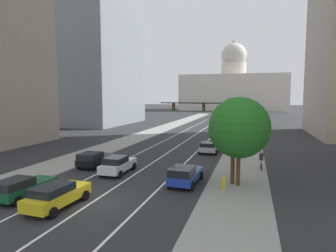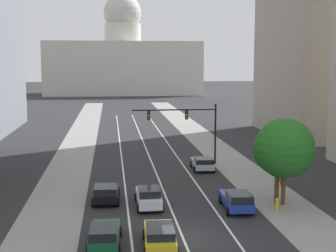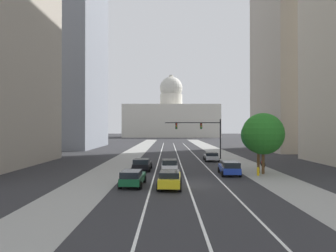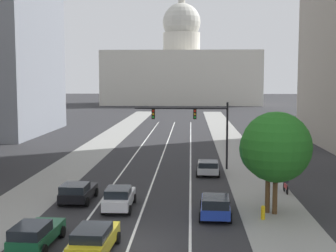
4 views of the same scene
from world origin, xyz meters
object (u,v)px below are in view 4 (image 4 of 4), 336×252
(car_yellow, at_px, (94,239))
(traffic_signal_mast, at_px, (197,121))
(car_black, at_px, (78,192))
(car_silver, at_px, (208,167))
(car_blue, at_px, (215,205))
(fire_hydrant, at_px, (263,212))
(street_tree_mid_right, at_px, (276,147))
(street_tree_near_right, at_px, (269,149))
(cyclist, at_px, (286,182))
(car_green, at_px, (36,234))
(capitol_building, at_px, (181,72))
(car_white, at_px, (119,197))

(car_yellow, distance_m, traffic_signal_mast, 23.77)
(traffic_signal_mast, bearing_deg, car_black, -123.93)
(car_silver, distance_m, car_blue, 13.34)
(traffic_signal_mast, distance_m, fire_hydrant, 17.43)
(car_silver, height_order, street_tree_mid_right, street_tree_mid_right)
(car_blue, bearing_deg, street_tree_near_right, -67.60)
(car_silver, height_order, cyclist, cyclist)
(car_green, relative_size, cyclist, 2.54)
(capitol_building, distance_m, car_blue, 131.26)
(car_green, distance_m, street_tree_near_right, 15.37)
(capitol_building, height_order, car_yellow, capitol_building)
(car_yellow, xyz_separation_m, street_tree_near_right, (9.91, 7.93, 3.46))
(car_black, height_order, traffic_signal_mast, traffic_signal_mast)
(car_silver, bearing_deg, street_tree_near_right, -161.97)
(car_silver, xyz_separation_m, street_tree_near_right, (3.47, -12.08, 3.52))
(street_tree_near_right, bearing_deg, street_tree_mid_right, -32.01)
(car_silver, distance_m, street_tree_near_right, 13.05)
(fire_hydrant, bearing_deg, car_green, -155.94)
(car_silver, bearing_deg, car_green, 155.37)
(cyclist, bearing_deg, street_tree_mid_right, 160.80)
(car_black, distance_m, street_tree_near_right, 13.73)
(cyclist, bearing_deg, car_green, 127.95)
(car_black, xyz_separation_m, cyclist, (15.39, 3.40, 0.09))
(traffic_signal_mast, bearing_deg, car_silver, -70.38)
(car_blue, relative_size, street_tree_mid_right, 0.66)
(car_black, bearing_deg, cyclist, -76.23)
(car_white, relative_size, car_silver, 1.08)
(car_silver, bearing_deg, capitol_building, 4.34)
(capitol_building, height_order, car_green, capitol_building)
(car_black, height_order, cyclist, cyclist)
(car_white, height_order, street_tree_near_right, street_tree_near_right)
(car_yellow, distance_m, street_tree_mid_right, 13.37)
(street_tree_mid_right, bearing_deg, car_green, -153.00)
(cyclist, bearing_deg, capitol_building, 3.50)
(car_yellow, bearing_deg, cyclist, -39.59)
(capitol_building, height_order, fire_hydrant, capitol_building)
(capitol_building, distance_m, street_tree_near_right, 129.96)
(car_blue, bearing_deg, car_green, 124.16)
(traffic_signal_mast, relative_size, cyclist, 5.25)
(capitol_building, height_order, car_black, capitol_building)
(car_white, relative_size, cyclist, 2.58)
(car_silver, height_order, car_blue, car_blue)
(street_tree_near_right, bearing_deg, car_black, 171.21)
(car_silver, relative_size, street_tree_near_right, 0.67)
(car_blue, bearing_deg, fire_hydrant, -93.22)
(car_green, height_order, car_yellow, car_yellow)
(car_black, relative_size, car_green, 0.97)
(car_white, distance_m, street_tree_mid_right, 10.97)
(cyclist, relative_size, street_tree_mid_right, 0.26)
(car_black, height_order, car_white, car_white)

